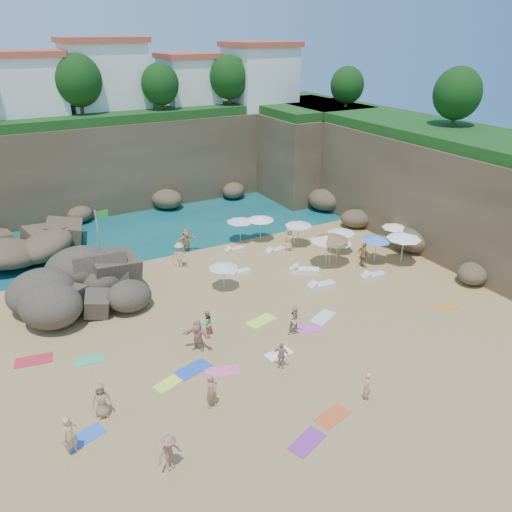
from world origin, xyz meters
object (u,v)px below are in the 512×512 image
parasol_2 (260,218)px  lounger_0 (240,273)px  person_stand_6 (367,387)px  flag_pole (100,233)px  person_stand_3 (364,255)px  person_stand_4 (289,239)px  person_stand_2 (180,255)px  rock_outcrop (94,302)px  parasol_1 (341,231)px  person_stand_1 (207,323)px  parasol_0 (240,220)px  person_stand_5 (186,240)px  person_stand_0 (70,436)px

parasol_2 → lounger_0: bearing=-132.3°
lounger_0 → person_stand_6: person_stand_6 is taller
flag_pole → person_stand_6: bearing=-69.4°
person_stand_3 → person_stand_4: bearing=28.0°
parasol_2 → person_stand_3: parasol_2 is taller
lounger_0 → person_stand_2: 4.56m
rock_outcrop → flag_pole: 5.31m
flag_pole → lounger_0: 9.99m
person_stand_6 → lounger_0: bearing=-141.5°
parasol_1 → person_stand_1: 14.51m
parasol_2 → parasol_0: bearing=159.4°
person_stand_1 → person_stand_6: (4.22, -8.54, 0.01)m
person_stand_2 → person_stand_3: size_ratio=1.00×
rock_outcrop → parasol_2: (14.10, 3.65, 1.93)m
lounger_0 → person_stand_4: person_stand_4 is taller
parasol_2 → lounger_0: size_ratio=1.43×
rock_outcrop → parasol_0: size_ratio=3.29×
rock_outcrop → person_stand_2: size_ratio=3.70×
parasol_0 → person_stand_2: 6.41m
parasol_1 → person_stand_4: 4.03m
rock_outcrop → person_stand_2: 6.99m
person_stand_3 → person_stand_6: bearing=138.2°
lounger_0 → person_stand_4: 5.65m
rock_outcrop → person_stand_5: person_stand_5 is taller
parasol_0 → person_stand_1: parasol_0 is taller
parasol_2 → person_stand_5: size_ratio=1.19×
person_stand_2 → person_stand_6: bearing=137.6°
parasol_1 → person_stand_0: 24.21m
person_stand_3 → parasol_1: bearing=-4.2°
person_stand_0 → person_stand_3: 23.02m
parasol_0 → person_stand_5: size_ratio=1.15×
person_stand_5 → rock_outcrop: bearing=-153.2°
parasol_0 → person_stand_0: parasol_0 is taller
parasol_1 → person_stand_3: bearing=-91.8°
parasol_0 → lounger_0: (-2.72, -5.22, -1.75)m
parasol_2 → person_stand_5: 6.18m
parasol_2 → person_stand_2: 7.72m
person_stand_0 → person_stand_1: bearing=4.2°
parasol_2 → lounger_0: parasol_2 is taller
person_stand_1 → parasol_0: bearing=-138.9°
person_stand_1 → person_stand_2: (1.80, 8.91, 0.21)m
parasol_0 → person_stand_3: (5.57, -8.45, -0.92)m
lounger_0 → person_stand_0: (-13.32, -11.17, 0.81)m
person_stand_4 → person_stand_6: bearing=-94.4°
parasol_2 → person_stand_3: 8.91m
flag_pole → lounger_0: (8.13, -5.08, -2.80)m
flag_pole → lounger_0: bearing=-32.0°
parasol_1 → person_stand_5: size_ratio=1.11×
person_stand_0 → person_stand_5: 20.22m
parasol_0 → parasol_1: size_ratio=1.03×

